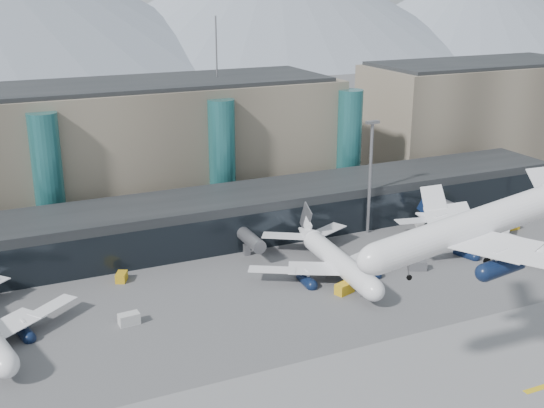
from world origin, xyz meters
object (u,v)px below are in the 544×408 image
at_px(veh_e, 513,226).
at_px(veh_h, 345,288).
at_px(lightmast_mid, 370,171).
at_px(veh_b, 122,277).
at_px(veh_d, 420,224).
at_px(hero_jet, 489,214).
at_px(veh_c, 418,265).
at_px(jet_parked_mid, 332,250).
at_px(veh_a, 129,319).
at_px(jet_parked_right, 472,227).
at_px(veh_g, 415,241).

height_order(veh_e, veh_h, veh_h).
bearing_deg(lightmast_mid, veh_b, -176.89).
height_order(veh_d, veh_h, veh_h).
xyz_separation_m(hero_jet, veh_c, (18.63, 37.99, -25.32)).
bearing_deg(veh_d, veh_c, 167.65).
bearing_deg(veh_h, jet_parked_mid, 55.62).
bearing_deg(lightmast_mid, veh_a, -160.81).
height_order(lightmast_mid, jet_parked_right, lightmast_mid).
height_order(jet_parked_mid, veh_g, jet_parked_mid).
height_order(veh_d, veh_g, veh_d).
distance_m(lightmast_mid, veh_e, 36.24).
distance_m(lightmast_mid, jet_parked_mid, 25.84).
height_order(veh_b, veh_d, same).
xyz_separation_m(lightmast_mid, hero_jet, (-20.92, -59.98, 11.85)).
xyz_separation_m(jet_parked_mid, veh_g, (23.71, 5.38, -3.76)).
distance_m(veh_c, veh_g, 14.26).
bearing_deg(veh_d, veh_a, 129.19).
bearing_deg(jet_parked_right, veh_c, 93.03).
bearing_deg(veh_b, veh_c, -83.89).
distance_m(veh_c, veh_e, 35.11).
height_order(lightmast_mid, veh_d, lightmast_mid).
height_order(veh_e, veh_g, veh_e).
bearing_deg(lightmast_mid, veh_c, -95.96).
bearing_deg(hero_jet, veh_a, 140.62).
bearing_deg(veh_h, lightmast_mid, 31.50).
xyz_separation_m(veh_a, veh_b, (2.66, 17.53, -0.11)).
bearing_deg(lightmast_mid, jet_parked_right, -44.23).
xyz_separation_m(hero_jet, veh_e, (52.29, 47.95, -25.45)).
bearing_deg(jet_parked_right, veh_h, 88.56).
distance_m(veh_d, veh_e, 21.10).
xyz_separation_m(lightmast_mid, veh_h, (-20.72, -25.19, -13.42)).
xyz_separation_m(veh_e, veh_g, (-25.73, 1.88, -0.16)).
bearing_deg(veh_b, jet_parked_right, -74.50).
bearing_deg(veh_c, hero_jet, -90.56).
relative_size(jet_parked_mid, veh_g, 15.96).
bearing_deg(veh_a, jet_parked_right, -0.57).
distance_m(veh_b, veh_h, 42.10).
xyz_separation_m(jet_parked_mid, veh_c, (15.78, -6.47, -3.47)).
height_order(jet_parked_mid, jet_parked_right, jet_parked_mid).
bearing_deg(veh_g, veh_h, -111.55).
height_order(veh_a, veh_d, veh_a).
xyz_separation_m(jet_parked_right, veh_a, (-75.31, -4.93, -3.17)).
distance_m(veh_e, veh_g, 25.80).
distance_m(veh_a, veh_d, 74.38).
height_order(jet_parked_right, veh_d, jet_parked_right).
relative_size(veh_a, veh_e, 1.18).
bearing_deg(lightmast_mid, veh_h, -129.44).
relative_size(jet_parked_mid, veh_e, 12.52).
height_order(veh_c, veh_g, veh_c).
distance_m(jet_parked_right, veh_b, 73.81).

